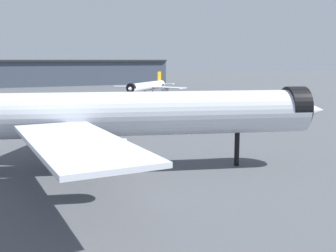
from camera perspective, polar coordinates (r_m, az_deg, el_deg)
name	(u,v)px	position (r m, az deg, el deg)	size (l,w,h in m)	color
ground	(132,170)	(65.59, -4.91, -5.96)	(900.00, 900.00, 0.00)	#4C4F54
airliner_near_gate	(112,115)	(63.74, -7.69, 1.48)	(68.64, 61.49, 19.62)	silver
airliner_far_taxiway	(147,86)	(190.15, -2.86, 5.44)	(31.68, 32.97, 11.21)	silver
baggage_tug_wing	(76,125)	(106.26, -12.53, 0.20)	(3.24, 3.53, 1.85)	black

